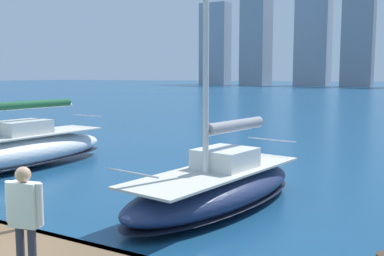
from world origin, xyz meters
The scene contains 3 objects.
sailboat_grey centered at (-1.22, -6.34, 0.63)m, with size 3.32×7.40×9.13m.
sailboat_forest centered at (8.10, -6.94, 0.77)m, with size 2.87×9.20×12.07m.
person_white_shirt centered at (-1.31, 0.25, 1.65)m, with size 0.62×0.30×1.74m.
Camera 1 is at (-6.71, 4.64, 3.67)m, focal length 42.00 mm.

